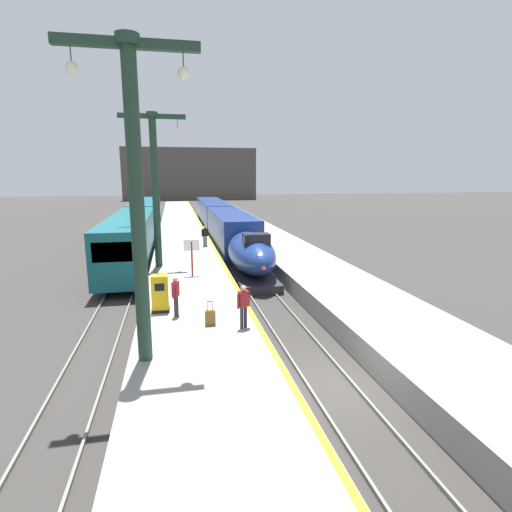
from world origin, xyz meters
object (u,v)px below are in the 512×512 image
Objects in this scene: passenger_near_edge at (243,303)px; departure_info_board at (192,250)px; station_column_near at (135,176)px; passenger_far_waiting at (176,293)px; regional_train_adjacent at (140,224)px; passenger_mid_platform at (205,234)px; highspeed_train_main at (223,224)px; ticket_machine_yellow at (160,295)px; station_column_mid at (155,176)px; rolling_suitcase at (210,318)px.

departure_info_board reaches higher than passenger_near_edge.
station_column_near is 5.68× the size of passenger_far_waiting.
regional_train_adjacent is 17.83m from departure_info_board.
passenger_near_edge is 1.00× the size of passenger_mid_platform.
ticket_machine_yellow is at bearing -103.32° from highspeed_train_main.
station_column_near reaches higher than departure_info_board.
station_column_mid is 5.62× the size of passenger_near_edge.
regional_train_adjacent is 3.85× the size of station_column_mid.
regional_train_adjacent is at bearing 126.78° from passenger_mid_platform.
passenger_near_edge reaches higher than ticket_machine_yellow.
highspeed_train_main is 7.96m from passenger_mid_platform.
station_column_near is 13.69m from station_column_mid.
passenger_near_edge is at bearing -77.60° from regional_train_adjacent.
passenger_far_waiting is at bearing -98.15° from departure_info_board.
highspeed_train_main is at bearing 77.28° from departure_info_board.
passenger_near_edge is 1.72× the size of rolling_suitcase.
passenger_mid_platform is at bearing -53.22° from regional_train_adjacent.
station_column_mid is at bearing -81.31° from regional_train_adjacent.
rolling_suitcase is at bearing -46.87° from ticket_machine_yellow.
ticket_machine_yellow is (-1.95, 2.08, 0.44)m from rolling_suitcase.
regional_train_adjacent is 37.27× the size of rolling_suitcase.
passenger_mid_platform is (3.49, 6.78, -4.70)m from station_column_mid.
station_column_near is at bearing -150.43° from passenger_near_edge.
highspeed_train_main is at bearing 76.68° from ticket_machine_yellow.
passenger_mid_platform reaches higher than ticket_machine_yellow.
rolling_suitcase is 0.46× the size of departure_info_board.
passenger_far_waiting is (3.21, -24.20, -0.09)m from regional_train_adjacent.
station_column_near is at bearing -94.33° from ticket_machine_yellow.
station_column_near reaches higher than passenger_mid_platform.
departure_info_board is at bearing 79.50° from station_column_near.
passenger_far_waiting is 1.02m from ticket_machine_yellow.
passenger_far_waiting is (1.01, -9.81, -4.70)m from station_column_mid.
departure_info_board is at bearing 81.85° from passenger_far_waiting.
passenger_far_waiting reaches higher than ticket_machine_yellow.
rolling_suitcase is 8.31m from departure_info_board.
regional_train_adjacent reaches higher than departure_info_board.
highspeed_train_main is at bearing 84.81° from passenger_near_edge.
passenger_mid_platform is at bearing 80.33° from station_column_near.
station_column_mid is (2.20, -14.39, 4.61)m from regional_train_adjacent.
rolling_suitcase is 2.88m from ticket_machine_yellow.
passenger_far_waiting is 1.06× the size of ticket_machine_yellow.
departure_info_board is (-1.49, -9.71, 0.52)m from passenger_mid_platform.
station_column_mid is 10.92m from passenger_far_waiting.
passenger_far_waiting is at bearing -84.12° from station_column_mid.
departure_info_board reaches higher than passenger_mid_platform.
highspeed_train_main is 29.08m from station_column_near.
highspeed_train_main reaches higher than rolling_suitcase.
station_column_near is 4.53× the size of departure_info_board.
ticket_machine_yellow is (0.35, -9.07, -4.95)m from station_column_mid.
ticket_machine_yellow is at bearing -83.80° from regional_train_adjacent.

